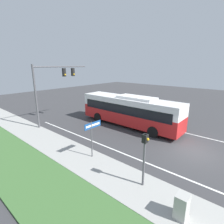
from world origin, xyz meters
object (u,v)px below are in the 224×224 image
(pedestrian_signal, at_px, (145,152))
(utility_cabinet, at_px, (182,206))
(bus, at_px, (129,110))
(street_sign, at_px, (92,132))
(signal_gantry, at_px, (53,82))

(pedestrian_signal, distance_m, utility_cabinet, 2.80)
(bus, xyz_separation_m, street_sign, (-7.19, -2.01, 0.12))
(bus, height_order, utility_cabinet, bus)
(pedestrian_signal, distance_m, street_sign, 4.33)
(signal_gantry, bearing_deg, pedestrian_signal, -102.18)
(signal_gantry, distance_m, pedestrian_signal, 13.39)
(signal_gantry, bearing_deg, bus, -53.79)
(street_sign, bearing_deg, pedestrian_signal, -94.85)
(signal_gantry, relative_size, pedestrian_signal, 2.16)
(pedestrian_signal, xyz_separation_m, street_sign, (0.37, 4.31, -0.16))
(signal_gantry, distance_m, utility_cabinet, 16.05)
(signal_gantry, xyz_separation_m, utility_cabinet, (-3.53, -15.15, -3.96))
(street_sign, bearing_deg, utility_cabinet, -99.59)
(street_sign, relative_size, utility_cabinet, 2.42)
(bus, relative_size, pedestrian_signal, 3.73)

